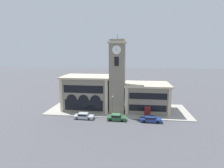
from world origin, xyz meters
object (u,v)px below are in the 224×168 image
at_px(parked_car_mid, 116,117).
at_px(street_lamp, 113,103).
at_px(parked_car_far, 150,119).
at_px(parked_car_near, 84,116).

distance_m(parked_car_mid, street_lamp, 3.65).
bearing_deg(parked_car_far, street_lamp, 168.51).
height_order(parked_car_near, parked_car_far, parked_car_near).
bearing_deg(parked_car_mid, parked_car_far, 0.64).
distance_m(parked_car_far, street_lamp, 9.64).
bearing_deg(parked_car_mid, street_lamp, 121.25).
bearing_deg(parked_car_near, parked_car_mid, 0.64).
relative_size(parked_car_near, parked_car_mid, 1.10).
relative_size(parked_car_far, street_lamp, 0.93).
height_order(parked_car_far, street_lamp, street_lamp).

